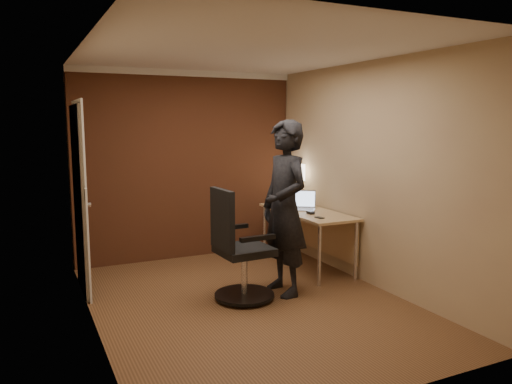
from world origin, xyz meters
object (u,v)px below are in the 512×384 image
Objects in this scene: laptop at (302,204)px; phone at (320,218)px; desk_lamp at (294,173)px; mouse at (310,213)px; person at (285,208)px; office_chair at (238,253)px; desk at (312,220)px.

laptop reaches higher than phone.
desk_lamp is 5.35× the size of mouse.
person is (-0.59, -0.24, 0.19)m from phone.
office_chair is (-1.39, -1.28, -0.64)m from desk_lamp.
desk_lamp reaches higher than mouse.
mouse is 0.09× the size of office_chair.
desk_lamp is 0.90m from mouse.
phone is (-0.25, -1.04, -0.41)m from desk_lamp.
office_chair is (-1.26, -0.84, -0.29)m from laptop.
desk is 13.04× the size of phone.
office_chair reaches higher than laptop.
mouse is at bearing -125.84° from desk.
desk_lamp is at bearing 74.74° from mouse.
desk_lamp is 4.65× the size of phone.
laptop is 0.61m from phone.
desk is 0.24m from laptop.
laptop is at bearing 118.81° from desk.
laptop is (-0.07, 0.12, 0.19)m from desk.
desk_lamp is 0.58m from laptop.
desk is 1.51m from office_chair.
mouse is 0.83m from person.
phone is (-0.19, -0.47, 0.13)m from desk.
person is at bearing -123.37° from desk_lamp.
office_chair is at bearing -156.75° from mouse.
phone is at bearing -101.59° from laptop.
person is at bearing -167.32° from phone.
laptop is 0.23× the size of person.
mouse is 0.87× the size of phone.
person is (-0.78, -0.71, 0.33)m from desk.
person is at bearing -130.53° from laptop.
laptop is (-0.13, -0.45, -0.35)m from desk_lamp.
laptop is at bearing 33.72° from office_chair.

